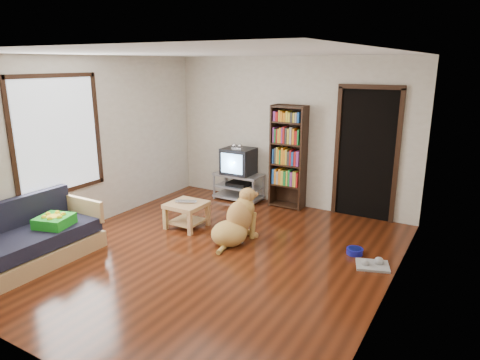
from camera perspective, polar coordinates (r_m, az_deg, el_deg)
The scene contains 18 objects.
ground at distance 5.85m, azimuth -3.87°, elevation -9.86°, with size 5.00×5.00×0.00m, color #501F0D.
ceiling at distance 5.29m, azimuth -4.40°, elevation 16.52°, with size 5.00×5.00×0.00m, color white.
wall_back at distance 7.58m, azimuth 6.68°, elevation 6.25°, with size 4.50×4.50×0.00m, color beige.
wall_front at distance 3.73m, azimuth -26.45°, elevation -4.96°, with size 4.50×4.50×0.00m, color beige.
wall_left at distance 6.93m, azimuth -19.71°, elevation 4.59°, with size 5.00×5.00×0.00m, color beige.
wall_right at distance 4.58m, azimuth 19.81°, elevation -0.65°, with size 5.00×5.00×0.00m, color beige.
green_cushion at distance 6.13m, azimuth -23.52°, elevation -5.04°, with size 0.41×0.41×0.14m, color green.
laptop at distance 6.63m, azimuth -7.32°, elevation -3.00°, with size 0.33×0.21×0.03m, color silver.
dog_bowl at distance 6.03m, azimuth 15.05°, elevation -9.16°, with size 0.22×0.22×0.08m, color #151691.
grey_rag at distance 5.76m, azimuth 17.25°, elevation -10.82°, with size 0.40×0.32×0.03m, color gray.
window at distance 6.58m, azimuth -23.09°, elevation 5.50°, with size 0.03×1.46×1.70m.
doorway at distance 7.17m, azimuth 16.50°, elevation 3.72°, with size 1.03×0.05×2.19m.
tv_stand at distance 7.99m, azimuth -0.19°, elevation -0.75°, with size 0.90×0.45×0.50m.
crt_tv at distance 7.89m, azimuth -0.11°, elevation 2.60°, with size 0.55×0.52×0.58m.
bookshelf at distance 7.47m, azimuth 6.47°, elevation 3.79°, with size 0.60×0.30×1.80m.
sofa at distance 6.14m, azimuth -26.40°, elevation -7.63°, with size 0.80×1.80×0.80m.
coffee_table at distance 6.70m, azimuth -7.13°, elevation -4.01°, with size 0.55×0.55×0.40m.
dog at distance 6.14m, azimuth -0.48°, elevation -5.64°, with size 0.63×0.96×0.79m.
Camera 1 is at (3.01, -4.35, 2.50)m, focal length 32.00 mm.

